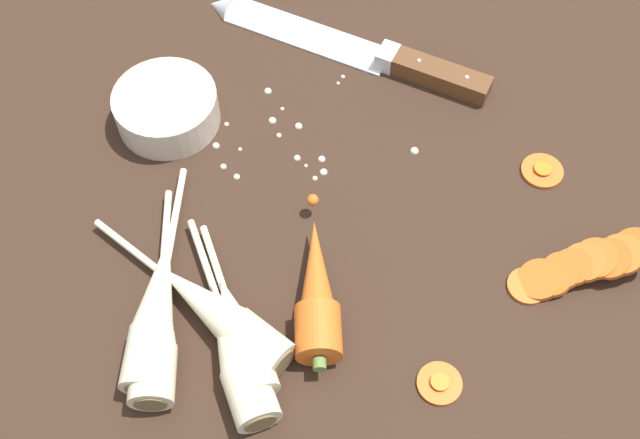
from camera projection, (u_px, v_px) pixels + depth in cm
name	position (u px, v px, depth cm)	size (l,w,h in cm)	color
ground_plane	(313.00, 222.00, 80.73)	(120.00, 90.00, 4.00)	#332116
chefs_knife	(341.00, 44.00, 90.42)	(26.26, 27.57, 4.18)	silver
whole_carrot	(317.00, 292.00, 71.92)	(8.39, 17.03, 4.20)	#D6601E
parsnip_front	(217.00, 313.00, 70.94)	(14.04, 21.84, 4.00)	beige
parsnip_mid_left	(235.00, 349.00, 69.07)	(4.01, 21.90, 4.00)	beige
parsnip_mid_right	(239.00, 334.00, 69.83)	(4.12, 18.42, 4.00)	beige
parsnip_back	(157.00, 326.00, 70.26)	(9.30, 21.78, 4.00)	beige
parsnip_outer	(156.00, 308.00, 71.17)	(11.78, 22.56, 4.00)	beige
carrot_slice_stack	(581.00, 266.00, 74.05)	(14.19, 5.15, 4.27)	#D6601E
carrot_slice_stray_near	(543.00, 170.00, 81.33)	(4.36, 4.36, 0.70)	#D6601E
carrot_slice_stray_mid	(440.00, 383.00, 69.14)	(4.02, 4.02, 0.70)	#D6601E
prep_bowl	(166.00, 107.00, 83.45)	(11.00, 11.00, 4.00)	beige
mince_crumbs	(296.00, 139.00, 83.44)	(20.19, 14.20, 0.90)	silver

